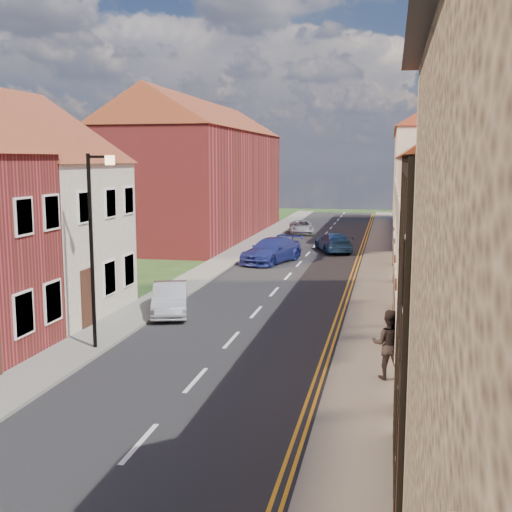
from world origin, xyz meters
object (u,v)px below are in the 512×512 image
car_mid (170,299)px  car_distant (301,227)px  car_far_b (334,242)px  lamppost (94,239)px  car_far (271,251)px  pedestrian_right (389,344)px

car_mid → car_distant: size_ratio=0.92×
car_mid → car_far_b: (4.70, 18.31, 0.02)m
lamppost → car_far: 18.56m
lamppost → pedestrian_right: lamppost is taller
lamppost → car_distant: bearing=86.7°
car_far_b → lamppost: bearing=58.6°
lamppost → pedestrian_right: (8.91, -1.09, -2.47)m
car_distant → pedestrian_right: size_ratio=2.12×
lamppost → car_mid: 5.87m
car_mid → car_far_b: bearing=58.2°
car_far_b → car_far: bearing=39.9°
lamppost → car_far_b: bearing=77.2°
lamppost → car_far_b: size_ratio=1.39×
car_distant → car_far_b: bearing=-80.3°
car_distant → pedestrian_right: 34.70m
car_distant → car_far_b: (3.43, -9.53, 0.07)m
lamppost → car_mid: size_ratio=1.63×
pedestrian_right → car_far_b: bearing=-76.3°
car_far → pedestrian_right: pedestrian_right is taller
pedestrian_right → car_far: bearing=-65.4°
car_mid → car_distant: 27.86m
car_mid → pedestrian_right: pedestrian_right is taller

